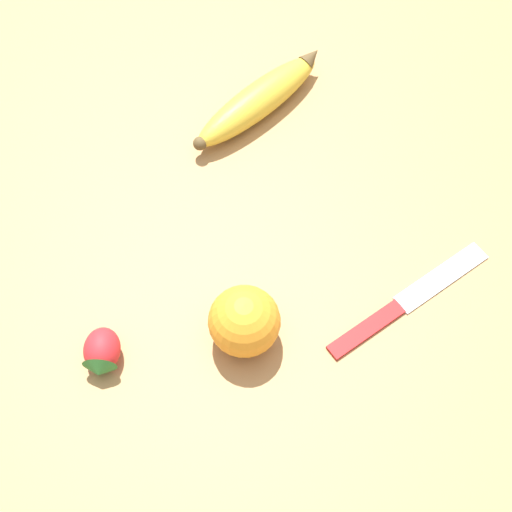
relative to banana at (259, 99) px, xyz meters
name	(u,v)px	position (x,y,z in m)	size (l,w,h in m)	color
ground_plane	(295,236)	(-0.02, 0.17, -0.02)	(3.00, 3.00, 0.00)	#A87A47
banana	(259,99)	(0.00, 0.00, 0.00)	(0.17, 0.14, 0.04)	gold
orange	(244,321)	(0.05, 0.28, 0.01)	(0.07, 0.07, 0.07)	orange
strawberry	(102,353)	(0.18, 0.29, 0.00)	(0.04, 0.05, 0.03)	red
paring_knife	(404,303)	(-0.11, 0.27, -0.02)	(0.18, 0.11, 0.01)	silver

